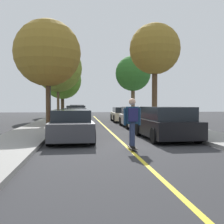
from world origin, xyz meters
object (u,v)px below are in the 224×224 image
object	(u,v)px
street_tree_left_nearest	(47,53)
parked_car_left_farthest	(77,111)
parked_car_right_near	(136,117)
parked_car_left_nearest	(72,125)
parked_car_left_far	(76,113)
street_tree_right_nearest	(155,49)
street_tree_left_near	(58,68)
skateboarder	(132,120)
parked_car_left_near	(75,118)
parked_car_right_nearest	(165,123)
streetlamp	(50,82)
street_tree_left_far	(62,80)
skateboard	(132,147)
street_tree_right_near	(133,74)
parked_car_right_far	(123,114)

from	to	relation	value
street_tree_left_nearest	parked_car_left_farthest	bearing A→B (deg)	81.23
parked_car_right_near	street_tree_left_nearest	size ratio (longest dim) A/B	0.60
parked_car_left_nearest	parked_car_left_farthest	distance (m)	18.72
parked_car_left_far	street_tree_right_nearest	xyz separation A→B (m)	(5.89, -5.03, 4.92)
street_tree_left_near	skateboarder	size ratio (longest dim) A/B	4.48
parked_car_left_near	parked_car_right_nearest	bearing A→B (deg)	-59.93
street_tree_left_nearest	streetlamp	xyz separation A→B (m)	(0.06, 0.75, -1.88)
street_tree_right_nearest	skateboarder	bearing A→B (deg)	-109.58
street_tree_left_near	street_tree_right_nearest	size ratio (longest dim) A/B	0.99
street_tree_left_far	skateboarder	xyz separation A→B (m)	(3.92, -24.67, -3.43)
parked_car_left_nearest	street_tree_right_nearest	world-z (taller)	street_tree_right_nearest
street_tree_left_near	parked_car_left_near	bearing A→B (deg)	-78.07
parked_car_left_farthest	skateboard	xyz separation A→B (m)	(2.11, -21.41, -0.61)
parked_car_left_far	skateboarder	bearing A→B (deg)	-82.36
parked_car_left_far	parked_car_left_nearest	bearing A→B (deg)	-90.00
parked_car_left_nearest	street_tree_right_near	xyz separation A→B (m)	(5.89, 16.17, 4.08)
parked_car_right_far	skateboard	world-z (taller)	parked_car_right_far
parked_car_right_near	street_tree_right_near	bearing A→B (deg)	79.91
parked_car_left_near	skateboard	bearing A→B (deg)	-77.56
parked_car_left_near	skateboarder	size ratio (longest dim) A/B	2.49
street_tree_left_nearest	skateboard	bearing A→B (deg)	-67.90
parked_car_right_far	streetlamp	bearing A→B (deg)	-147.13
parked_car_right_near	streetlamp	bearing A→B (deg)	163.40
street_tree_right_near	skateboarder	distance (m)	19.63
skateboard	skateboarder	world-z (taller)	skateboarder
parked_car_right_near	street_tree_left_far	xyz separation A→B (m)	(-5.89, 15.97, 3.78)
parked_car_left_nearest	parked_car_right_far	size ratio (longest dim) A/B	1.06
street_tree_left_near	streetlamp	distance (m)	7.98
parked_car_left_near	parked_car_left_far	xyz separation A→B (m)	(-0.00, 6.12, 0.06)
skateboarder	street_tree_left_nearest	bearing A→B (deg)	112.02
street_tree_left_near	skateboard	bearing A→B (deg)	-77.80
streetlamp	street_tree_right_near	bearing A→B (deg)	47.90
street_tree_right_nearest	street_tree_right_near	bearing A→B (deg)	90.00
parked_car_left_near	street_tree_left_nearest	world-z (taller)	street_tree_left_nearest
parked_car_right_far	skateboarder	xyz separation A→B (m)	(-1.98, -14.21, 0.39)
parked_car_right_nearest	skateboard	xyz separation A→B (m)	(-1.98, -2.49, -0.62)
parked_car_right_far	street_tree_right_near	bearing A→B (deg)	68.86
parked_car_left_near	street_tree_left_near	distance (m)	9.86
street_tree_right_nearest	skateboarder	xyz separation A→B (m)	(-3.79, -10.66, -4.58)
parked_car_left_nearest	street_tree_left_far	size ratio (longest dim) A/B	0.66
street_tree_right_near	skateboard	world-z (taller)	street_tree_right_near
street_tree_right_nearest	parked_car_left_far	bearing A→B (deg)	139.53
parked_car_left_farthest	parked_car_right_nearest	bearing A→B (deg)	-77.83
street_tree_left_nearest	street_tree_left_near	size ratio (longest dim) A/B	0.97
parked_car_left_near	street_tree_left_near	world-z (taller)	street_tree_left_near
parked_car_left_near	street_tree_left_near	xyz separation A→B (m)	(-1.82, 8.59, 4.48)
parked_car_left_nearest	street_tree_left_nearest	bearing A→B (deg)	104.62
parked_car_left_nearest	street_tree_left_near	world-z (taller)	street_tree_left_near
street_tree_left_far	street_tree_right_near	distance (m)	9.63
parked_car_right_nearest	parked_car_right_near	size ratio (longest dim) A/B	0.97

